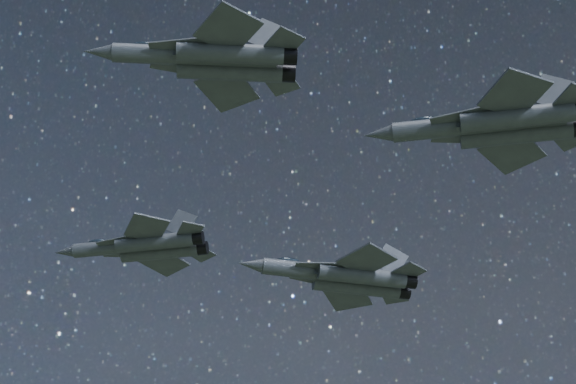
# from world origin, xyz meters

# --- Properties ---
(jet_lead) EXTENTS (16.20, 11.48, 4.11)m
(jet_lead) POSITION_xyz_m (-16.19, 3.70, 148.73)
(jet_lead) COLOR #383E46
(jet_left) EXTENTS (19.66, 12.91, 5.05)m
(jet_left) POSITION_xyz_m (1.74, 16.39, 150.47)
(jet_left) COLOR #383E46
(jet_right) EXTENTS (16.79, 11.37, 4.23)m
(jet_right) POSITION_xyz_m (-2.20, -21.13, 147.62)
(jet_right) COLOR #383E46
(jet_slot) EXTENTS (19.72, 13.95, 5.00)m
(jet_slot) POSITION_xyz_m (18.63, -6.21, 149.88)
(jet_slot) COLOR #383E46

